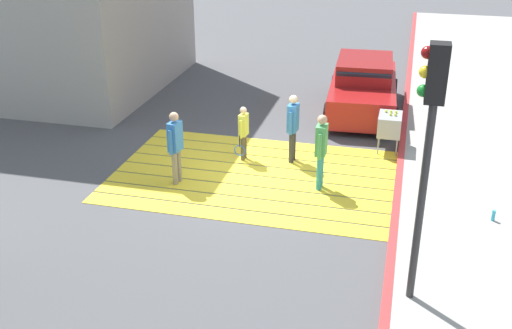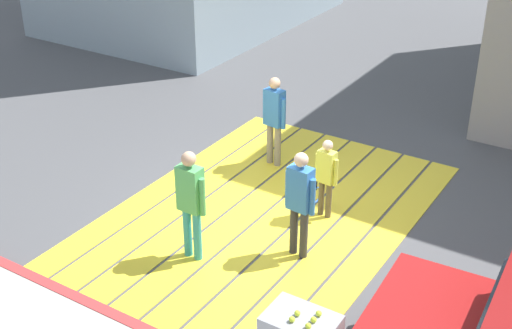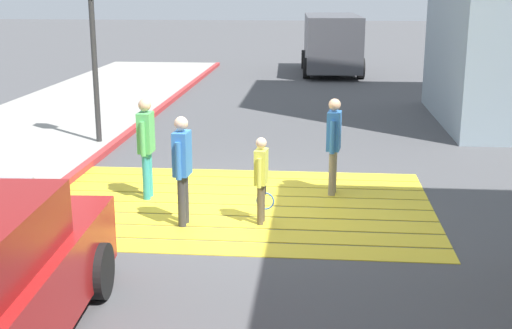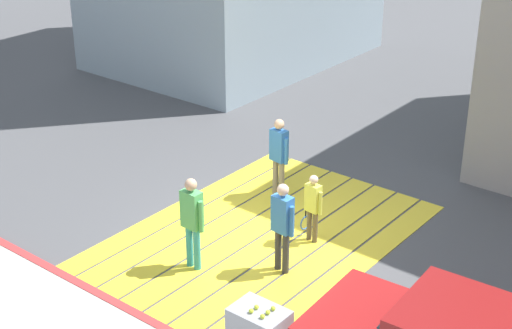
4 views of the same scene
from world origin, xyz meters
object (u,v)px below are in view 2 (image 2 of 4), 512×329
pedestrian_child_with_racket (326,174)px  pedestrian_adult_side (191,198)px  pedestrian_adult_trailing (300,198)px  pedestrian_adult_lead (274,115)px

pedestrian_child_with_racket → pedestrian_adult_side: bearing=151.8°
pedestrian_adult_side → pedestrian_child_with_racket: 2.32m
pedestrian_adult_trailing → pedestrian_adult_lead: bearing=38.1°
pedestrian_adult_side → pedestrian_adult_trailing: bearing=-55.7°
pedestrian_adult_side → pedestrian_adult_lead: bearing=9.3°
pedestrian_adult_lead → pedestrian_adult_side: (-3.14, -0.51, 0.02)m
pedestrian_adult_lead → pedestrian_adult_side: 3.18m
pedestrian_adult_lead → pedestrian_child_with_racket: bearing=-124.6°
pedestrian_child_with_racket → pedestrian_adult_lead: bearing=55.4°
pedestrian_adult_trailing → pedestrian_child_with_racket: (1.17, 0.18, -0.21)m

